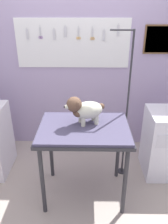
% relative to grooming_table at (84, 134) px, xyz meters
% --- Properties ---
extents(ground, '(4.40, 4.00, 0.04)m').
position_rel_grooming_table_xyz_m(ground, '(-0.13, -0.17, -0.81)').
color(ground, '#AEA296').
extents(rear_wall_panel, '(4.00, 0.09, 2.30)m').
position_rel_grooming_table_xyz_m(rear_wall_panel, '(-0.12, 1.11, 0.37)').
color(rear_wall_panel, '#AA9ABF').
rests_on(rear_wall_panel, ground).
extents(grooming_table, '(0.94, 0.69, 0.89)m').
position_rel_grooming_table_xyz_m(grooming_table, '(0.00, 0.00, 0.00)').
color(grooming_table, '#2D2D33').
rests_on(grooming_table, ground).
extents(grooming_arm, '(0.30, 0.11, 1.79)m').
position_rel_grooming_table_xyz_m(grooming_arm, '(0.48, 0.36, 0.05)').
color(grooming_arm, '#2D2D33').
rests_on(grooming_arm, ground).
extents(dog, '(0.42, 0.28, 0.31)m').
position_rel_grooming_table_xyz_m(dog, '(0.00, 0.06, 0.26)').
color(dog, beige).
rests_on(dog, grooming_table).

